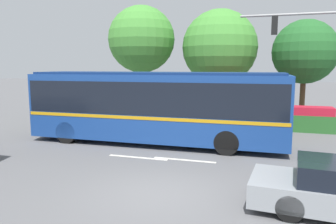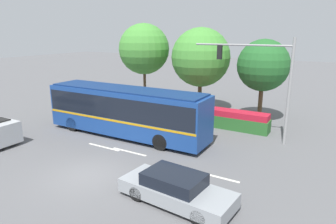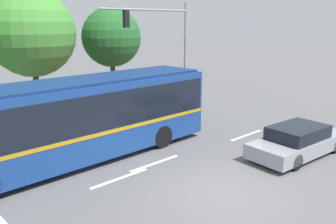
# 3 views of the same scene
# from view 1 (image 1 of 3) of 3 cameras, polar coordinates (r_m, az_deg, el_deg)

# --- Properties ---
(ground_plane) EXTENTS (140.00, 140.00, 0.00)m
(ground_plane) POSITION_cam_1_polar(r_m,az_deg,el_deg) (9.31, -1.81, -14.12)
(ground_plane) COLOR #5B5B5E
(city_bus) EXTENTS (11.61, 2.65, 3.25)m
(city_bus) POSITION_cam_1_polar(r_m,az_deg,el_deg) (14.70, -2.31, 1.53)
(city_bus) COLOR navy
(city_bus) RESTS_ON ground
(flowering_hedge) EXTENTS (7.33, 1.15, 1.34)m
(flowering_hedge) POSITION_cam_1_polar(r_m,az_deg,el_deg) (19.09, 16.28, -0.88)
(flowering_hedge) COLOR #286028
(flowering_hedge) RESTS_ON ground
(street_tree_left) EXTENTS (4.52, 4.52, 7.58)m
(street_tree_left) POSITION_cam_1_polar(r_m,az_deg,el_deg) (22.81, -4.65, 12.54)
(street_tree_left) COLOR brown
(street_tree_left) RESTS_ON ground
(street_tree_centre) EXTENTS (4.93, 4.93, 7.21)m
(street_tree_centre) POSITION_cam_1_polar(r_m,az_deg,el_deg) (22.17, 9.03, 11.11)
(street_tree_centre) COLOR brown
(street_tree_centre) RESTS_ON ground
(street_tree_right) EXTENTS (3.90, 3.90, 6.33)m
(street_tree_right) POSITION_cam_1_polar(r_m,az_deg,el_deg) (21.85, 22.83, 9.65)
(street_tree_right) COLOR brown
(street_tree_right) RESTS_ON ground
(lane_stripe_mid) EXTENTS (2.40, 0.16, 0.01)m
(lane_stripe_mid) POSITION_cam_1_polar(r_m,az_deg,el_deg) (12.41, 2.89, -8.38)
(lane_stripe_mid) COLOR silver
(lane_stripe_mid) RESTS_ON ground
(lane_stripe_far) EXTENTS (2.40, 0.16, 0.01)m
(lane_stripe_far) POSITION_cam_1_polar(r_m,az_deg,el_deg) (12.77, -5.28, -7.92)
(lane_stripe_far) COLOR silver
(lane_stripe_far) RESTS_ON ground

